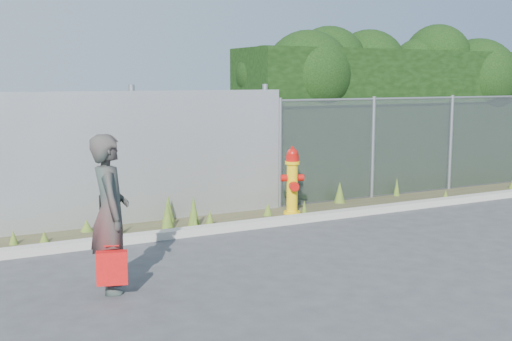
{
  "coord_description": "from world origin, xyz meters",
  "views": [
    {
      "loc": [
        -4.85,
        -7.19,
        2.39
      ],
      "look_at": [
        -0.3,
        1.4,
        1.0
      ],
      "focal_mm": 45.0,
      "sensor_mm": 36.0,
      "label": 1
    }
  ],
  "objects": [
    {
      "name": "weed_strip",
      "position": [
        -0.65,
        2.44,
        0.09
      ],
      "size": [
        16.0,
        1.2,
        0.53
      ],
      "color": "#3F3B24",
      "rests_on": "ground"
    },
    {
      "name": "corrugated_fence",
      "position": [
        -3.25,
        3.01,
        1.1
      ],
      "size": [
        8.5,
        0.21,
        2.3
      ],
      "color": "#A7ABAE",
      "rests_on": "ground"
    },
    {
      "name": "chainlink_fence",
      "position": [
        4.25,
        3.0,
        1.03
      ],
      "size": [
        6.5,
        0.07,
        2.05
      ],
      "color": "gray",
      "rests_on": "ground"
    },
    {
      "name": "curb",
      "position": [
        0.0,
        1.8,
        0.06
      ],
      "size": [
        16.0,
        0.22,
        0.12
      ],
      "primitive_type": "cube",
      "color": "#A6A196",
      "rests_on": "ground"
    },
    {
      "name": "woman",
      "position": [
        -3.0,
        -0.19,
        0.89
      ],
      "size": [
        0.53,
        0.72,
        1.79
      ],
      "primitive_type": "imported",
      "rotation": [
        0.0,
        0.0,
        1.4
      ],
      "color": "#0D564B",
      "rests_on": "ground"
    },
    {
      "name": "red_tote_bag",
      "position": [
        -3.07,
        -0.48,
        0.35
      ],
      "size": [
        0.33,
        0.12,
        0.44
      ],
      "rotation": [
        0.0,
        0.0,
        -0.3
      ],
      "color": "red"
    },
    {
      "name": "hedge",
      "position": [
        4.46,
        4.02,
        1.99
      ],
      "size": [
        7.36,
        2.06,
        3.65
      ],
      "color": "black",
      "rests_on": "ground"
    },
    {
      "name": "fire_hydrant",
      "position": [
        0.93,
        2.35,
        0.59
      ],
      "size": [
        0.41,
        0.37,
        1.22
      ],
      "rotation": [
        0.0,
        0.0,
        -0.32
      ],
      "color": "yellow",
      "rests_on": "ground"
    },
    {
      "name": "black_shoulder_bag",
      "position": [
        -2.96,
        -0.05,
        0.99
      ],
      "size": [
        0.23,
        0.09,
        0.17
      ],
      "rotation": [
        0.0,
        0.0,
        -0.12
      ],
      "color": "black"
    },
    {
      "name": "ground",
      "position": [
        0.0,
        0.0,
        0.0
      ],
      "size": [
        80.0,
        80.0,
        0.0
      ],
      "primitive_type": "plane",
      "color": "#3B3B3E",
      "rests_on": "ground"
    }
  ]
}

